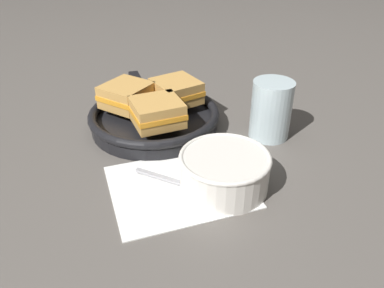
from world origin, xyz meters
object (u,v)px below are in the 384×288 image
(sandwich_near_right, at_px, (157,112))
(skillet, at_px, (154,118))
(drinking_glass, at_px, (271,110))
(sandwich_far_left, at_px, (176,91))
(sandwich_near_left, at_px, (127,95))
(soup_bowl, at_px, (224,169))
(spoon, at_px, (195,188))

(sandwich_near_right, bearing_deg, skillet, 93.30)
(skillet, distance_m, drinking_glass, 0.24)
(skillet, bearing_deg, sandwich_far_left, 31.18)
(sandwich_far_left, bearing_deg, sandwich_near_left, -176.91)
(skillet, bearing_deg, drinking_glass, -17.35)
(soup_bowl, xyz_separation_m, skillet, (-0.10, 0.22, -0.01))
(drinking_glass, bearing_deg, sandwich_far_left, 149.98)
(sandwich_near_left, bearing_deg, skillet, -25.22)
(sandwich_near_right, height_order, drinking_glass, drinking_glass)
(sandwich_near_right, relative_size, drinking_glass, 0.95)
(spoon, height_order, drinking_glass, drinking_glass)
(sandwich_near_left, relative_size, drinking_glass, 1.10)
(spoon, distance_m, sandwich_near_left, 0.28)
(soup_bowl, relative_size, skillet, 0.39)
(soup_bowl, xyz_separation_m, sandwich_far_left, (-0.05, 0.25, 0.03))
(sandwich_near_right, distance_m, sandwich_far_left, 0.10)
(soup_bowl, relative_size, sandwich_near_left, 1.16)
(skillet, relative_size, sandwich_near_left, 2.99)
(sandwich_near_left, bearing_deg, soup_bowl, -58.34)
(sandwich_near_left, bearing_deg, sandwich_near_right, -56.91)
(soup_bowl, distance_m, spoon, 0.06)
(soup_bowl, distance_m, sandwich_far_left, 0.26)
(soup_bowl, relative_size, spoon, 1.04)
(sandwich_near_left, height_order, sandwich_near_right, same)
(soup_bowl, relative_size, sandwich_near_right, 1.33)
(sandwich_near_left, distance_m, sandwich_near_right, 0.10)
(spoon, relative_size, sandwich_near_right, 1.29)
(soup_bowl, height_order, spoon, soup_bowl)
(soup_bowl, xyz_separation_m, sandwich_near_right, (-0.09, 0.16, 0.03))
(soup_bowl, bearing_deg, sandwich_near_left, 121.66)
(soup_bowl, xyz_separation_m, drinking_glass, (0.13, 0.15, 0.02))
(soup_bowl, distance_m, skillet, 0.24)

